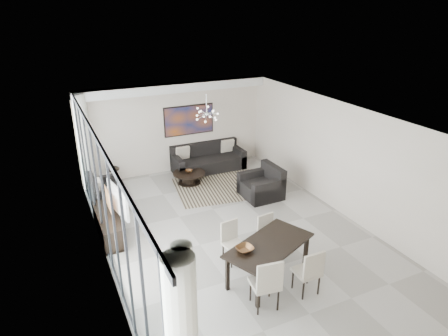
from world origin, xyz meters
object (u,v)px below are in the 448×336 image
tv_console (109,225)px  television (113,201)px  coffee_table (189,177)px  sofa_main (208,161)px  dining_table (269,248)px

tv_console → television: (0.16, -0.02, 0.61)m
coffee_table → sofa_main: size_ratio=0.42×
sofa_main → dining_table: bearing=-101.1°
coffee_table → tv_console: bearing=-144.5°
coffee_table → dining_table: 4.99m
sofa_main → coffee_table: bearing=-141.4°
sofa_main → dining_table: sofa_main is taller
sofa_main → tv_console: bearing=-143.7°
sofa_main → tv_console: 4.63m
sofa_main → television: size_ratio=2.00×
coffee_table → sofa_main: (0.95, 0.76, 0.09)m
tv_console → dining_table: size_ratio=0.83×
dining_table → coffee_table: bearing=88.1°
coffee_table → dining_table: (-0.16, -4.97, 0.50)m
coffee_table → sofa_main: bearing=38.6°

